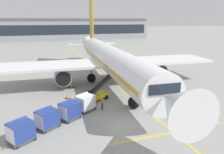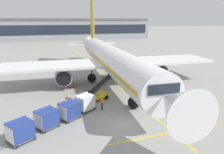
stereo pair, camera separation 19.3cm
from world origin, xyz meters
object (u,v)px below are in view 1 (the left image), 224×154
baggage_cart_third (47,118)px  ground_crew_by_carts (79,100)px  belt_loader (97,93)px  safety_cone_engine_keepout (67,96)px  baggage_cart_lead (85,102)px  parked_airplane (111,60)px  safety_cone_nose_mark (71,86)px  safety_cone_wingtip (65,84)px  baggage_cart_fourth (20,131)px  ground_crew_by_loader (102,101)px  baggage_cart_second (69,110)px

baggage_cart_third → ground_crew_by_carts: baggage_cart_third is taller
belt_loader → safety_cone_engine_keepout: 4.01m
baggage_cart_third → safety_cone_engine_keepout: 7.90m
baggage_cart_lead → safety_cone_engine_keepout: (-1.43, 4.48, -0.70)m
parked_airplane → safety_cone_nose_mark: parked_airplane is taller
safety_cone_wingtip → safety_cone_nose_mark: safety_cone_wingtip is taller
baggage_cart_lead → safety_cone_engine_keepout: baggage_cart_lead is taller
parked_airplane → baggage_cart_lead: bearing=-123.2°
parked_airplane → belt_loader: (-4.17, -6.86, -2.97)m
baggage_cart_lead → safety_cone_nose_mark: 9.04m
safety_cone_nose_mark → baggage_cart_fourth: bearing=-114.7°
baggage_cart_third → ground_crew_by_loader: bearing=21.1°
baggage_cart_third → parked_airplane: bearing=49.7°
safety_cone_wingtip → baggage_cart_lead: bearing=-83.8°
baggage_cart_lead → baggage_cart_third: 5.16m
ground_crew_by_carts → ground_crew_by_loader: bearing=-26.3°
parked_airplane → safety_cone_engine_keepout: 10.07m
baggage_cart_lead → ground_crew_by_loader: size_ratio=1.56×
baggage_cart_third → ground_crew_by_loader: size_ratio=1.56×
baggage_cart_third → baggage_cart_fourth: same height
baggage_cart_second → safety_cone_nose_mark: bearing=80.7°
baggage_cart_second → baggage_cart_third: (-2.30, -1.24, 0.00)m
baggage_cart_second → ground_crew_by_loader: (3.92, 1.17, -0.00)m
safety_cone_nose_mark → safety_cone_engine_keepout: bearing=-104.5°
belt_loader → safety_cone_wingtip: bearing=114.9°
belt_loader → safety_cone_engine_keepout: belt_loader is taller
baggage_cart_second → safety_cone_wingtip: size_ratio=3.47×
safety_cone_wingtip → baggage_cart_fourth: bearing=-110.4°
safety_cone_nose_mark → baggage_cart_third: bearing=-108.9°
ground_crew_by_loader → ground_crew_by_carts: (-2.49, 1.23, 0.00)m
ground_crew_by_carts → belt_loader: bearing=37.0°
ground_crew_by_loader → safety_cone_wingtip: bearing=106.1°
belt_loader → ground_crew_by_loader: 3.34m
baggage_cart_fourth → safety_cone_nose_mark: baggage_cart_fourth is taller
belt_loader → safety_cone_nose_mark: belt_loader is taller
ground_crew_by_loader → baggage_cart_third: bearing=-158.9°
safety_cone_engine_keepout → safety_cone_wingtip: safety_cone_wingtip is taller
baggage_cart_second → ground_crew_by_carts: 2.79m
ground_crew_by_carts → safety_cone_nose_mark: size_ratio=2.50×
baggage_cart_third → baggage_cart_lead: bearing=33.4°
baggage_cart_second → baggage_cart_fourth: bearing=-146.4°
baggage_cart_lead → belt_loader: bearing=52.7°
baggage_cart_third → safety_cone_wingtip: baggage_cart_third is taller
baggage_cart_second → baggage_cart_fourth: (-4.53, -3.00, 0.00)m
parked_airplane → ground_crew_by_loader: 11.48m
baggage_cart_lead → safety_cone_engine_keepout: bearing=107.6°
safety_cone_wingtip → parked_airplane: bearing=-1.9°
belt_loader → baggage_cart_fourth: 11.52m
baggage_cart_second → safety_cone_engine_keepout: (0.58, 6.08, -0.70)m
baggage_cart_second → safety_cone_engine_keepout: size_ratio=4.44×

